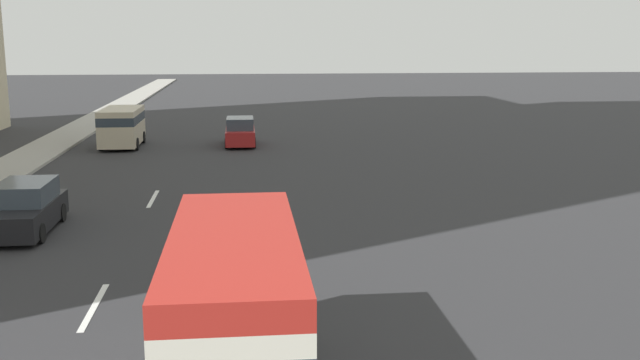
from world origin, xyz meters
The scene contains 7 objects.
ground_plane centered at (31.50, 0.00, 0.00)m, with size 198.00×198.00×0.00m, color #2D2D30.
lane_stripe_mid centered at (14.96, 0.00, 0.01)m, with size 3.20×0.16×0.01m, color silver.
lane_stripe_far centered at (27.02, 0.00, 0.01)m, with size 3.20×0.16×0.01m, color silver.
car_second centered at (41.60, -3.50, 0.80)m, with size 4.33×1.80×1.70m.
minibus_third centered at (9.82, -3.46, 1.71)m, with size 6.59×2.32×3.12m.
car_fourth centered at (22.29, 3.60, 0.79)m, with size 4.52×1.87×1.67m.
van_fifth centered at (41.74, 3.46, 1.31)m, with size 4.85×2.23×2.29m.
Camera 1 is at (-2.20, -3.65, 6.37)m, focal length 40.99 mm.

